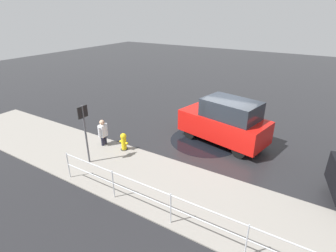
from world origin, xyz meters
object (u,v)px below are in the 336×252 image
moving_hatchback (225,122)px  sign_post (85,126)px  pedestrian (103,131)px  fire_hydrant (124,142)px

moving_hatchback → sign_post: 5.93m
sign_post → moving_hatchback: bearing=-131.2°
pedestrian → sign_post: 1.74m
moving_hatchback → sign_post: (3.89, 4.44, 0.55)m
pedestrian → sign_post: (-0.55, 1.39, 0.90)m
fire_hydrant → sign_post: (0.52, 1.50, 1.18)m
moving_hatchback → sign_post: size_ratio=1.74×
moving_hatchback → fire_hydrant: bearing=41.1°
fire_hydrant → sign_post: sign_post is taller
fire_hydrant → pedestrian: pedestrian is taller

